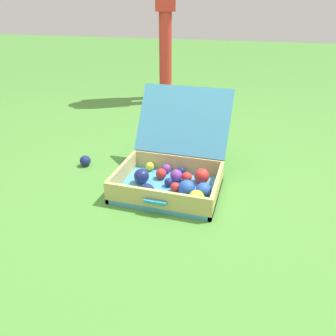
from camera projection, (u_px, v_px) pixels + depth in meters
name	position (u px, v px, depth m)	size (l,w,h in m)	color
ground_plane	(168.00, 188.00, 1.68)	(16.00, 16.00, 0.00)	#4C8C38
open_suitcase	(174.00, 168.00, 1.67)	(0.53, 0.67, 0.46)	#4799C6
stray_ball_on_grass	(85.00, 161.00, 1.90)	(0.07, 0.07, 0.07)	navy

